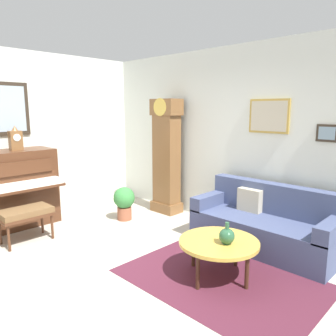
{
  "coord_description": "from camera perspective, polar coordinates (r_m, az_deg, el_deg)",
  "views": [
    {
      "loc": [
        2.98,
        -2.0,
        1.85
      ],
      "look_at": [
        -0.27,
        1.34,
        1.0
      ],
      "focal_mm": 34.88,
      "sensor_mm": 36.0,
      "label": 1
    }
  ],
  "objects": [
    {
      "name": "green_jug",
      "position": [
        3.61,
        10.24,
        -11.62
      ],
      "size": [
        0.17,
        0.17,
        0.24
      ],
      "color": "#234C33",
      "rests_on": "coffee_table"
    },
    {
      "name": "mantel_clock",
      "position": [
        5.59,
        -25.09,
        4.59
      ],
      "size": [
        0.13,
        0.18,
        0.38
      ],
      "color": "brown",
      "rests_on": "piano"
    },
    {
      "name": "coffee_table",
      "position": [
        3.72,
        8.88,
        -12.85
      ],
      "size": [
        0.88,
        0.88,
        0.43
      ],
      "color": "gold",
      "rests_on": "ground_plane"
    },
    {
      "name": "couch",
      "position": [
        4.65,
        16.59,
        -9.47
      ],
      "size": [
        1.9,
        0.8,
        0.84
      ],
      "color": "#424C70",
      "rests_on": "ground_plane"
    },
    {
      "name": "ground_plane",
      "position": [
        4.06,
        -11.01,
        -17.8
      ],
      "size": [
        6.4,
        6.0,
        0.1
      ],
      "primitive_type": "cube",
      "color": "#B2A899"
    },
    {
      "name": "piano",
      "position": [
        5.64,
        -26.27,
        -3.43
      ],
      "size": [
        0.87,
        1.44,
        1.22
      ],
      "color": "#4C2B19",
      "rests_on": "ground_plane"
    },
    {
      "name": "wall_back",
      "position": [
        5.32,
        10.29,
        5.32
      ],
      "size": [
        5.3,
        0.13,
        2.8
      ],
      "color": "silver",
      "rests_on": "ground_plane"
    },
    {
      "name": "potted_plant",
      "position": [
        5.56,
        -7.66,
        -5.75
      ],
      "size": [
        0.36,
        0.36,
        0.56
      ],
      "color": "#935138",
      "rests_on": "ground_plane"
    },
    {
      "name": "wall_left",
      "position": [
        5.94,
        -26.09,
        5.01
      ],
      "size": [
        0.13,
        4.9,
        2.8
      ],
      "color": "silver",
      "rests_on": "ground_plane"
    },
    {
      "name": "grandfather_clock",
      "position": [
        5.81,
        -0.28,
        1.53
      ],
      "size": [
        0.52,
        0.34,
        2.03
      ],
      "color": "brown",
      "rests_on": "ground_plane"
    },
    {
      "name": "piano_bench",
      "position": [
        5.01,
        -23.65,
        -7.36
      ],
      "size": [
        0.42,
        0.7,
        0.48
      ],
      "color": "#4C2B19",
      "rests_on": "ground_plane"
    },
    {
      "name": "area_rug",
      "position": [
        3.84,
        9.23,
        -18.57
      ],
      "size": [
        2.1,
        1.5,
        0.01
      ],
      "primitive_type": "cube",
      "color": "#4C1E2D",
      "rests_on": "ground_plane"
    }
  ]
}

